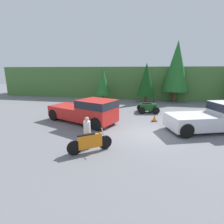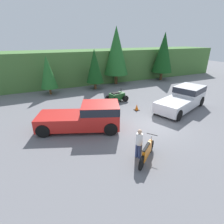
# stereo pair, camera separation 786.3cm
# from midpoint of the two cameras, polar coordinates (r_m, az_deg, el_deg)

# --- Properties ---
(ground_plane) EXTENTS (80.00, 80.00, 0.00)m
(ground_plane) POSITION_cam_midpoint_polar(r_m,az_deg,el_deg) (11.72, 29.43, -13.15)
(ground_plane) COLOR slate
(hillside_backdrop) EXTENTS (44.00, 6.00, 4.36)m
(hillside_backdrop) POSITION_cam_midpoint_polar(r_m,az_deg,el_deg) (26.39, 19.91, 6.83)
(hillside_backdrop) COLOR #477538
(hillside_backdrop) RESTS_ON ground_plane
(tree_left) EXTENTS (1.86, 1.86, 4.23)m
(tree_left) POSITION_cam_midpoint_polar(r_m,az_deg,el_deg) (21.37, 6.35, 6.99)
(tree_left) COLOR brown
(tree_left) RESTS_ON ground_plane
(tree_mid_left) EXTENTS (2.11, 2.11, 4.79)m
(tree_mid_left) POSITION_cam_midpoint_polar(r_m,az_deg,el_deg) (21.49, 21.02, 7.08)
(tree_mid_left) COLOR brown
(tree_mid_left) RESTS_ON ground_plane
(tree_mid_right) EXTENTS (3.25, 3.25, 7.40)m
(tree_mid_right) POSITION_cam_midpoint_polar(r_m,az_deg,el_deg) (23.59, 29.53, 10.49)
(tree_mid_right) COLOR brown
(tree_mid_right) RESTS_ON ground_plane
(pickup_truck_red) EXTENTS (5.89, 3.96, 1.86)m
(pickup_truck_red) POSITION_cam_midpoint_polar(r_m,az_deg,el_deg) (12.08, 7.74, -5.56)
(pickup_truck_red) COLOR red
(pickup_truck_red) RESTS_ON ground_plane
(pickup_truck_second) EXTENTS (6.13, 3.94, 1.86)m
(pickup_truck_second) POSITION_cam_midpoint_polar(r_m,az_deg,el_deg) (14.86, 45.90, -6.04)
(pickup_truck_second) COLOR silver
(pickup_truck_second) RESTS_ON ground_plane
(dirt_bike) EXTENTS (1.89, 1.47, 1.16)m
(dirt_bike) POSITION_cam_midpoint_polar(r_m,az_deg,el_deg) (8.20, 18.37, -19.98)
(dirt_bike) COLOR black
(dirt_bike) RESTS_ON ground_plane
(quad_atv) EXTENTS (2.16, 1.66, 1.24)m
(quad_atv) POSITION_cam_midpoint_polar(r_m,az_deg,el_deg) (16.78, 24.32, -2.96)
(quad_atv) COLOR black
(quad_atv) RESTS_ON ground_plane
(rider_person) EXTENTS (0.48, 0.48, 1.68)m
(rider_person) POSITION_cam_midpoint_polar(r_m,az_deg,el_deg) (8.25, 16.36, -16.14)
(rider_person) COLOR navy
(rider_person) RESTS_ON ground_plane
(traffic_cone) EXTENTS (0.42, 0.42, 0.55)m
(traffic_cone) POSITION_cam_midpoint_polar(r_m,az_deg,el_deg) (14.36, 28.70, -7.14)
(traffic_cone) COLOR black
(traffic_cone) RESTS_ON ground_plane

